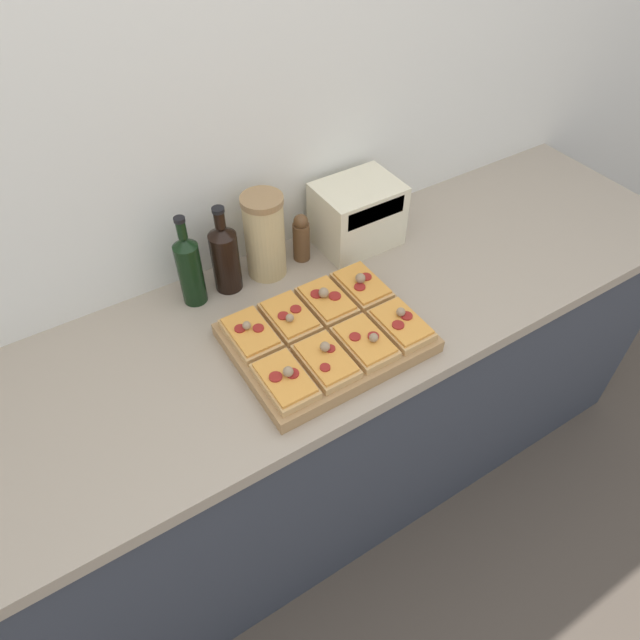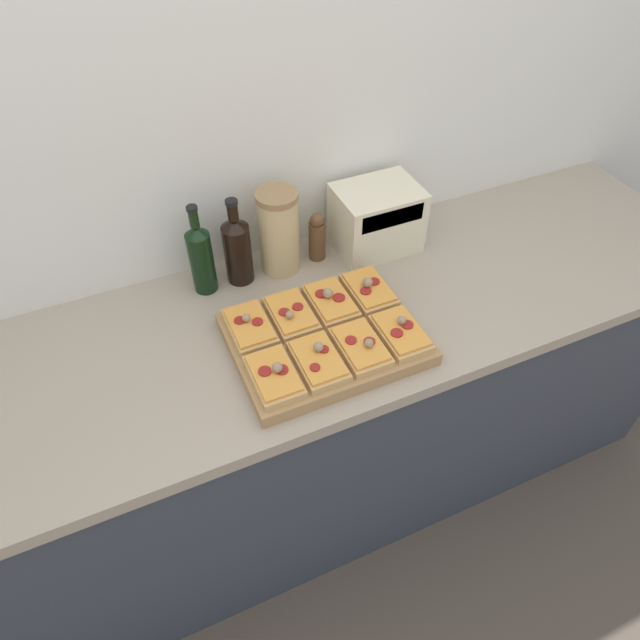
{
  "view_description": "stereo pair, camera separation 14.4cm",
  "coord_description": "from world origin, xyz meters",
  "px_view_note": "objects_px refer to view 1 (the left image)",
  "views": [
    {
      "loc": [
        -0.49,
        -0.61,
        1.99
      ],
      "look_at": [
        0.05,
        0.25,
        0.97
      ],
      "focal_mm": 32.0,
      "sensor_mm": 36.0,
      "label": 1
    },
    {
      "loc": [
        -0.36,
        -0.67,
        1.99
      ],
      "look_at": [
        0.05,
        0.25,
        0.97
      ],
      "focal_mm": 32.0,
      "sensor_mm": 36.0,
      "label": 2
    }
  ],
  "objects_px": {
    "cutting_board": "(326,338)",
    "wine_bottle": "(225,256)",
    "pepper_mill": "(301,238)",
    "toaster_oven": "(357,214)",
    "grain_jar_tall": "(265,236)",
    "olive_oil_bottle": "(190,268)"
  },
  "relations": [
    {
      "from": "cutting_board",
      "to": "grain_jar_tall",
      "type": "bearing_deg",
      "value": 88.75
    },
    {
      "from": "cutting_board",
      "to": "wine_bottle",
      "type": "xyz_separation_m",
      "value": [
        -0.12,
        0.33,
        0.09
      ]
    },
    {
      "from": "olive_oil_bottle",
      "to": "grain_jar_tall",
      "type": "distance_m",
      "value": 0.23
    },
    {
      "from": "cutting_board",
      "to": "olive_oil_bottle",
      "type": "xyz_separation_m",
      "value": [
        -0.22,
        0.33,
        0.09
      ]
    },
    {
      "from": "cutting_board",
      "to": "pepper_mill",
      "type": "height_order",
      "value": "pepper_mill"
    },
    {
      "from": "wine_bottle",
      "to": "pepper_mill",
      "type": "distance_m",
      "value": 0.24
    },
    {
      "from": "olive_oil_bottle",
      "to": "pepper_mill",
      "type": "bearing_deg",
      "value": -0.0
    },
    {
      "from": "grain_jar_tall",
      "to": "pepper_mill",
      "type": "relative_size",
      "value": 1.65
    },
    {
      "from": "olive_oil_bottle",
      "to": "toaster_oven",
      "type": "bearing_deg",
      "value": -1.98
    },
    {
      "from": "cutting_board",
      "to": "wine_bottle",
      "type": "bearing_deg",
      "value": 109.36
    },
    {
      "from": "wine_bottle",
      "to": "toaster_oven",
      "type": "relative_size",
      "value": 0.99
    },
    {
      "from": "grain_jar_tall",
      "to": "pepper_mill",
      "type": "bearing_deg",
      "value": -0.0
    },
    {
      "from": "cutting_board",
      "to": "wine_bottle",
      "type": "relative_size",
      "value": 1.78
    },
    {
      "from": "cutting_board",
      "to": "olive_oil_bottle",
      "type": "distance_m",
      "value": 0.4
    },
    {
      "from": "pepper_mill",
      "to": "toaster_oven",
      "type": "distance_m",
      "value": 0.19
    },
    {
      "from": "cutting_board",
      "to": "pepper_mill",
      "type": "distance_m",
      "value": 0.36
    },
    {
      "from": "cutting_board",
      "to": "wine_bottle",
      "type": "distance_m",
      "value": 0.36
    },
    {
      "from": "cutting_board",
      "to": "toaster_oven",
      "type": "relative_size",
      "value": 1.77
    },
    {
      "from": "pepper_mill",
      "to": "toaster_oven",
      "type": "relative_size",
      "value": 0.58
    },
    {
      "from": "grain_jar_tall",
      "to": "pepper_mill",
      "type": "height_order",
      "value": "grain_jar_tall"
    },
    {
      "from": "pepper_mill",
      "to": "toaster_oven",
      "type": "bearing_deg",
      "value": -5.64
    },
    {
      "from": "toaster_oven",
      "to": "olive_oil_bottle",
      "type": "bearing_deg",
      "value": 178.02
    }
  ]
}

